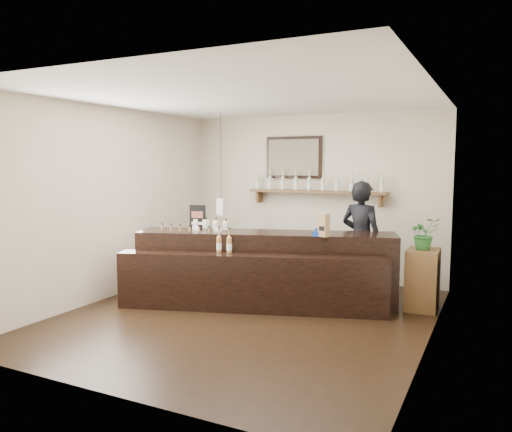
{
  "coord_description": "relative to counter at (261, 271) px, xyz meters",
  "views": [
    {
      "loc": [
        2.9,
        -5.62,
        1.99
      ],
      "look_at": [
        -0.21,
        0.7,
        1.23
      ],
      "focal_mm": 35.0,
      "sensor_mm": 36.0,
      "label": 1
    }
  ],
  "objects": [
    {
      "name": "ground",
      "position": [
        0.07,
        -0.57,
        -0.48
      ],
      "size": [
        5.0,
        5.0,
        0.0
      ],
      "primitive_type": "plane",
      "color": "black",
      "rests_on": "ground"
    },
    {
      "name": "room_shell",
      "position": [
        0.07,
        -0.57,
        1.23
      ],
      "size": [
        5.0,
        5.0,
        5.0
      ],
      "color": "beige",
      "rests_on": "ground"
    },
    {
      "name": "back_wall_decor",
      "position": [
        -0.09,
        1.81,
        1.28
      ],
      "size": [
        2.66,
        0.96,
        1.69
      ],
      "color": "brown",
      "rests_on": "ground"
    },
    {
      "name": "counter",
      "position": [
        0.0,
        0.0,
        0.0
      ],
      "size": [
        3.65,
        2.04,
        1.18
      ],
      "color": "black",
      "rests_on": "ground"
    },
    {
      "name": "promo_sign",
      "position": [
        -1.08,
        0.06,
        0.71
      ],
      "size": [
        0.25,
        0.07,
        0.35
      ],
      "color": "black",
      "rests_on": "counter"
    },
    {
      "name": "paper_bag",
      "position": [
        0.87,
        0.08,
        0.69
      ],
      "size": [
        0.17,
        0.15,
        0.31
      ],
      "color": "#9C774B",
      "rests_on": "counter"
    },
    {
      "name": "tape_dispenser",
      "position": [
        0.8,
        0.06,
        0.58
      ],
      "size": [
        0.15,
        0.09,
        0.12
      ],
      "color": "#1946AF",
      "rests_on": "counter"
    },
    {
      "name": "side_cabinet",
      "position": [
        2.07,
        0.78,
        -0.06
      ],
      "size": [
        0.42,
        0.57,
        0.82
      ],
      "color": "brown",
      "rests_on": "ground"
    },
    {
      "name": "potted_plant",
      "position": [
        2.07,
        0.78,
        0.56
      ],
      "size": [
        0.51,
        0.5,
        0.43
      ],
      "primitive_type": "imported",
      "rotation": [
        0.0,
        0.0,
        0.63
      ],
      "color": "#2B6C2B",
      "rests_on": "side_cabinet"
    },
    {
      "name": "shopkeeper",
      "position": [
        1.16,
        0.98,
        0.5
      ],
      "size": [
        0.81,
        0.63,
        1.96
      ],
      "primitive_type": "imported",
      "rotation": [
        0.0,
        0.0,
        2.89
      ],
      "color": "black",
      "rests_on": "ground"
    }
  ]
}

